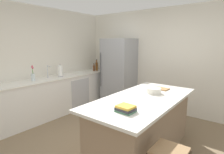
{
  "coord_description": "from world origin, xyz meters",
  "views": [
    {
      "loc": [
        1.67,
        -2.2,
        1.74
      ],
      "look_at": [
        -0.74,
        0.91,
        1.0
      ],
      "focal_mm": 29.01,
      "sensor_mm": 36.0,
      "label": 1
    }
  ],
  "objects_px": {
    "whiskey_bottle": "(97,66)",
    "cookbook_stack": "(126,109)",
    "paper_towel_roll": "(60,71)",
    "mixing_bowl": "(154,91)",
    "syrup_bottle": "(94,68)",
    "cutting_board": "(160,88)",
    "kitchen_island": "(142,125)",
    "flower_vase": "(33,76)",
    "sink_faucet": "(48,71)",
    "olive_oil_bottle": "(97,66)",
    "refrigerator": "(119,73)",
    "hot_sauce_bottle": "(102,67)"
  },
  "relations": [
    {
      "from": "paper_towel_roll",
      "to": "hot_sauce_bottle",
      "type": "bearing_deg",
      "value": 87.15
    },
    {
      "from": "hot_sauce_bottle",
      "to": "cookbook_stack",
      "type": "bearing_deg",
      "value": -44.27
    },
    {
      "from": "sink_faucet",
      "to": "paper_towel_roll",
      "type": "bearing_deg",
      "value": 76.62
    },
    {
      "from": "olive_oil_bottle",
      "to": "syrup_bottle",
      "type": "height_order",
      "value": "olive_oil_bottle"
    },
    {
      "from": "hot_sauce_bottle",
      "to": "syrup_bottle",
      "type": "bearing_deg",
      "value": -100.81
    },
    {
      "from": "mixing_bowl",
      "to": "hot_sauce_bottle",
      "type": "bearing_deg",
      "value": 148.92
    },
    {
      "from": "flower_vase",
      "to": "mixing_bowl",
      "type": "xyz_separation_m",
      "value": [
        2.53,
        0.72,
        -0.07
      ]
    },
    {
      "from": "refrigerator",
      "to": "olive_oil_bottle",
      "type": "xyz_separation_m",
      "value": [
        -0.87,
        0.04,
        0.12
      ]
    },
    {
      "from": "kitchen_island",
      "to": "sink_faucet",
      "type": "bearing_deg",
      "value": -179.87
    },
    {
      "from": "mixing_bowl",
      "to": "cutting_board",
      "type": "distance_m",
      "value": 0.35
    },
    {
      "from": "flower_vase",
      "to": "olive_oil_bottle",
      "type": "bearing_deg",
      "value": 89.83
    },
    {
      "from": "cutting_board",
      "to": "cookbook_stack",
      "type": "bearing_deg",
      "value": -84.29
    },
    {
      "from": "paper_towel_roll",
      "to": "mixing_bowl",
      "type": "xyz_separation_m",
      "value": [
        2.49,
        0.03,
        -0.1
      ]
    },
    {
      "from": "flower_vase",
      "to": "whiskey_bottle",
      "type": "distance_m",
      "value": 1.99
    },
    {
      "from": "sink_faucet",
      "to": "cookbook_stack",
      "type": "bearing_deg",
      "value": -13.87
    },
    {
      "from": "kitchen_island",
      "to": "olive_oil_bottle",
      "type": "bearing_deg",
      "value": 146.26
    },
    {
      "from": "mixing_bowl",
      "to": "paper_towel_roll",
      "type": "bearing_deg",
      "value": -179.33
    },
    {
      "from": "sink_faucet",
      "to": "hot_sauce_bottle",
      "type": "xyz_separation_m",
      "value": [
        0.15,
        1.79,
        -0.06
      ]
    },
    {
      "from": "whiskey_bottle",
      "to": "paper_towel_roll",
      "type": "bearing_deg",
      "value": -91.46
    },
    {
      "from": "flower_vase",
      "to": "paper_towel_roll",
      "type": "height_order",
      "value": "flower_vase"
    },
    {
      "from": "kitchen_island",
      "to": "cookbook_stack",
      "type": "xyz_separation_m",
      "value": [
        0.11,
        -0.66,
        0.49
      ]
    },
    {
      "from": "hot_sauce_bottle",
      "to": "olive_oil_bottle",
      "type": "relative_size",
      "value": 0.75
    },
    {
      "from": "kitchen_island",
      "to": "cookbook_stack",
      "type": "relative_size",
      "value": 8.92
    },
    {
      "from": "paper_towel_roll",
      "to": "olive_oil_bottle",
      "type": "relative_size",
      "value": 0.95
    },
    {
      "from": "refrigerator",
      "to": "cutting_board",
      "type": "distance_m",
      "value": 1.87
    },
    {
      "from": "refrigerator",
      "to": "olive_oil_bottle",
      "type": "height_order",
      "value": "refrigerator"
    },
    {
      "from": "paper_towel_roll",
      "to": "mixing_bowl",
      "type": "height_order",
      "value": "paper_towel_roll"
    },
    {
      "from": "kitchen_island",
      "to": "sink_faucet",
      "type": "height_order",
      "value": "sink_faucet"
    },
    {
      "from": "kitchen_island",
      "to": "whiskey_bottle",
      "type": "bearing_deg",
      "value": 146.88
    },
    {
      "from": "cookbook_stack",
      "to": "mixing_bowl",
      "type": "distance_m",
      "value": 0.99
    },
    {
      "from": "olive_oil_bottle",
      "to": "syrup_bottle",
      "type": "relative_size",
      "value": 1.44
    },
    {
      "from": "hot_sauce_bottle",
      "to": "syrup_bottle",
      "type": "xyz_separation_m",
      "value": [
        -0.06,
        -0.3,
        -0.0
      ]
    },
    {
      "from": "hot_sauce_bottle",
      "to": "whiskey_bottle",
      "type": "distance_m",
      "value": 0.2
    },
    {
      "from": "refrigerator",
      "to": "cutting_board",
      "type": "height_order",
      "value": "refrigerator"
    },
    {
      "from": "refrigerator",
      "to": "whiskey_bottle",
      "type": "height_order",
      "value": "refrigerator"
    },
    {
      "from": "sink_faucet",
      "to": "mixing_bowl",
      "type": "height_order",
      "value": "sink_faucet"
    },
    {
      "from": "refrigerator",
      "to": "mixing_bowl",
      "type": "xyz_separation_m",
      "value": [
        1.65,
        -1.3,
        0.02
      ]
    },
    {
      "from": "sink_faucet",
      "to": "olive_oil_bottle",
      "type": "relative_size",
      "value": 0.91
    },
    {
      "from": "kitchen_island",
      "to": "flower_vase",
      "type": "distance_m",
      "value": 2.6
    },
    {
      "from": "syrup_bottle",
      "to": "cutting_board",
      "type": "distance_m",
      "value": 2.56
    },
    {
      "from": "paper_towel_roll",
      "to": "cutting_board",
      "type": "bearing_deg",
      "value": 8.78
    },
    {
      "from": "sink_faucet",
      "to": "flower_vase",
      "type": "xyz_separation_m",
      "value": [
        0.03,
        -0.39,
        -0.05
      ]
    },
    {
      "from": "paper_towel_roll",
      "to": "kitchen_island",
      "type": "bearing_deg",
      "value": -6.84
    },
    {
      "from": "olive_oil_bottle",
      "to": "cutting_board",
      "type": "relative_size",
      "value": 0.97
    },
    {
      "from": "sink_faucet",
      "to": "paper_towel_roll",
      "type": "relative_size",
      "value": 0.96
    },
    {
      "from": "paper_towel_roll",
      "to": "sink_faucet",
      "type": "bearing_deg",
      "value": -103.38
    },
    {
      "from": "olive_oil_bottle",
      "to": "syrup_bottle",
      "type": "xyz_separation_m",
      "value": [
        0.05,
        -0.19,
        -0.03
      ]
    },
    {
      "from": "kitchen_island",
      "to": "cookbook_stack",
      "type": "distance_m",
      "value": 0.83
    },
    {
      "from": "whiskey_bottle",
      "to": "cookbook_stack",
      "type": "distance_m",
      "value": 3.4
    },
    {
      "from": "mixing_bowl",
      "to": "syrup_bottle",
      "type": "bearing_deg",
      "value": 154.84
    }
  ]
}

